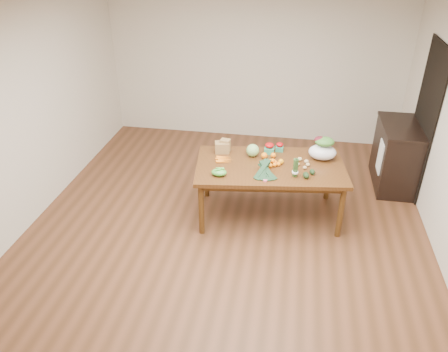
% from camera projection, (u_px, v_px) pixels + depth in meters
% --- Properties ---
extents(floor, '(6.00, 6.00, 0.00)m').
position_uv_depth(floor, '(225.00, 234.00, 5.45)').
color(floor, brown).
rests_on(floor, ground).
extents(ceiling, '(5.00, 6.00, 0.02)m').
position_uv_depth(ceiling, '(225.00, 5.00, 4.10)').
color(ceiling, white).
rests_on(ceiling, room_walls).
extents(room_walls, '(5.02, 6.02, 2.70)m').
position_uv_depth(room_walls, '(225.00, 136.00, 4.78)').
color(room_walls, beige).
rests_on(room_walls, floor).
extents(dining_table, '(1.97, 1.26, 0.75)m').
position_uv_depth(dining_table, '(269.00, 190.00, 5.65)').
color(dining_table, '#542E13').
rests_on(dining_table, floor).
extents(doorway_dark, '(0.02, 1.00, 2.10)m').
position_uv_depth(doorway_dark, '(424.00, 121.00, 5.93)').
color(doorway_dark, black).
rests_on(doorway_dark, floor).
extents(cabinet, '(0.52, 1.02, 0.94)m').
position_uv_depth(cabinet, '(395.00, 156.00, 6.29)').
color(cabinet, black).
rests_on(cabinet, floor).
extents(dish_towel, '(0.02, 0.28, 0.45)m').
position_uv_depth(dish_towel, '(380.00, 157.00, 6.08)').
color(dish_towel, white).
rests_on(dish_towel, cabinet).
extents(paper_bag, '(0.27, 0.24, 0.17)m').
position_uv_depth(paper_bag, '(222.00, 146.00, 5.72)').
color(paper_bag, olive).
rests_on(paper_bag, dining_table).
extents(cabbage, '(0.17, 0.17, 0.17)m').
position_uv_depth(cabbage, '(253.00, 150.00, 5.63)').
color(cabbage, '#96C572').
rests_on(cabbage, dining_table).
extents(strawberry_basket_a, '(0.14, 0.14, 0.11)m').
position_uv_depth(strawberry_basket_a, '(269.00, 149.00, 5.72)').
color(strawberry_basket_a, red).
rests_on(strawberry_basket_a, dining_table).
extents(strawberry_basket_b, '(0.11, 0.11, 0.09)m').
position_uv_depth(strawberry_basket_b, '(280.00, 148.00, 5.78)').
color(strawberry_basket_b, '#B20B0F').
rests_on(strawberry_basket_b, dining_table).
extents(orange_a, '(0.08, 0.08, 0.08)m').
position_uv_depth(orange_a, '(264.00, 156.00, 5.59)').
color(orange_a, '#DD610D').
rests_on(orange_a, dining_table).
extents(orange_b, '(0.07, 0.07, 0.07)m').
position_uv_depth(orange_b, '(273.00, 155.00, 5.61)').
color(orange_b, orange).
rests_on(orange_b, dining_table).
extents(orange_c, '(0.07, 0.07, 0.07)m').
position_uv_depth(orange_c, '(281.00, 162.00, 5.47)').
color(orange_c, orange).
rests_on(orange_c, dining_table).
extents(mandarin_cluster, '(0.20, 0.20, 0.09)m').
position_uv_depth(mandarin_cluster, '(273.00, 162.00, 5.44)').
color(mandarin_cluster, orange).
rests_on(mandarin_cluster, dining_table).
extents(carrots, '(0.24, 0.22, 0.03)m').
position_uv_depth(carrots, '(224.00, 159.00, 5.56)').
color(carrots, orange).
rests_on(carrots, dining_table).
extents(snap_pea_bag, '(0.18, 0.14, 0.08)m').
position_uv_depth(snap_pea_bag, '(219.00, 172.00, 5.22)').
color(snap_pea_bag, '#52B03B').
rests_on(snap_pea_bag, dining_table).
extents(kale_bunch, '(0.37, 0.44, 0.16)m').
position_uv_depth(kale_bunch, '(265.00, 171.00, 5.16)').
color(kale_bunch, '#15301E').
rests_on(kale_bunch, dining_table).
extents(asparagus_bundle, '(0.09, 0.13, 0.26)m').
position_uv_depth(asparagus_bundle, '(296.00, 168.00, 5.14)').
color(asparagus_bundle, '#3E6F33').
rests_on(asparagus_bundle, dining_table).
extents(potato_a, '(0.05, 0.04, 0.04)m').
position_uv_depth(potato_a, '(298.00, 164.00, 5.44)').
color(potato_a, tan).
rests_on(potato_a, dining_table).
extents(potato_b, '(0.05, 0.04, 0.04)m').
position_uv_depth(potato_b, '(305.00, 168.00, 5.36)').
color(potato_b, tan).
rests_on(potato_b, dining_table).
extents(potato_c, '(0.06, 0.05, 0.05)m').
position_uv_depth(potato_c, '(306.00, 161.00, 5.49)').
color(potato_c, tan).
rests_on(potato_c, dining_table).
extents(potato_d, '(0.06, 0.05, 0.05)m').
position_uv_depth(potato_d, '(300.00, 159.00, 5.55)').
color(potato_d, '#D6C57B').
rests_on(potato_d, dining_table).
extents(potato_e, '(0.05, 0.05, 0.04)m').
position_uv_depth(potato_e, '(308.00, 165.00, 5.42)').
color(potato_e, '#DCC57E').
rests_on(potato_e, dining_table).
extents(avocado_a, '(0.10, 0.12, 0.07)m').
position_uv_depth(avocado_a, '(306.00, 175.00, 5.16)').
color(avocado_a, black).
rests_on(avocado_a, dining_table).
extents(avocado_b, '(0.09, 0.11, 0.06)m').
position_uv_depth(avocado_b, '(312.00, 172.00, 5.25)').
color(avocado_b, black).
rests_on(avocado_b, dining_table).
extents(salad_bag, '(0.38, 0.31, 0.27)m').
position_uv_depth(salad_bag, '(323.00, 149.00, 5.53)').
color(salad_bag, silver).
rests_on(salad_bag, dining_table).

